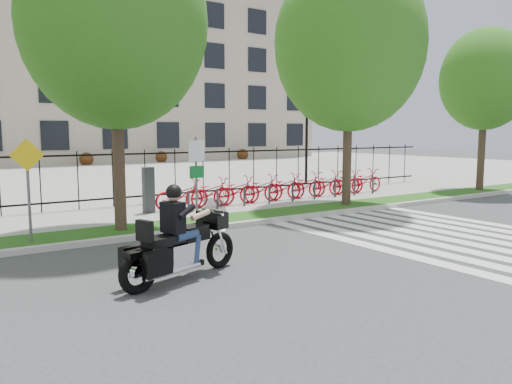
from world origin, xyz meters
TOP-DOWN VIEW (x-y plane):
  - ground at (0.00, 0.00)m, footprint 120.00×120.00m
  - curb at (0.00, 4.10)m, footprint 60.00×0.20m
  - grass_verge at (0.00, 4.95)m, footprint 60.00×1.50m
  - sidewalk at (0.00, 7.45)m, footprint 60.00×3.50m
  - plaza at (0.00, 25.00)m, footprint 80.00×34.00m
  - crosswalk_stripes at (4.83, 0.00)m, footprint 5.70×8.00m
  - iron_fence at (0.00, 9.20)m, footprint 30.00×0.06m
  - lamp_post_right at (10.00, 12.00)m, footprint 1.06×0.70m
  - street_tree_1 at (-2.40, 4.95)m, footprint 4.85×4.85m
  - street_tree_2 at (6.03, 4.95)m, footprint 5.34×5.34m
  - street_tree_3 at (14.48, 4.95)m, footprint 3.97×3.97m
  - bike_share_station at (4.86, 7.20)m, footprint 11.16×0.88m
  - sign_pole_regulatory at (-0.27, 4.58)m, footprint 0.50×0.09m
  - sign_pole_warning at (-4.73, 4.58)m, footprint 0.78×0.09m
  - motorcycle_rider at (-2.85, 0.24)m, footprint 2.78×1.32m

SIDE VIEW (x-z plane):
  - ground at x=0.00m, z-range 0.00..0.00m
  - crosswalk_stripes at x=4.83m, z-range 0.00..0.01m
  - plaza at x=0.00m, z-range 0.00..0.10m
  - curb at x=0.00m, z-range 0.00..0.15m
  - grass_verge at x=0.00m, z-range 0.00..0.15m
  - sidewalk at x=0.00m, z-range 0.00..0.15m
  - bike_share_station at x=4.86m, z-range -0.08..1.42m
  - motorcycle_rider at x=-2.85m, z-range -0.37..1.84m
  - iron_fence at x=0.00m, z-range 0.15..2.15m
  - sign_pole_regulatory at x=-0.27m, z-range 0.49..2.99m
  - sign_pole_warning at x=-4.73m, z-range 0.50..2.99m
  - lamp_post_right at x=10.00m, z-range 1.08..5.33m
  - street_tree_3 at x=14.48m, z-range 1.49..8.77m
  - street_tree_1 at x=-2.40m, z-range 1.48..9.75m
  - street_tree_2 at x=6.03m, z-range 1.46..10.24m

